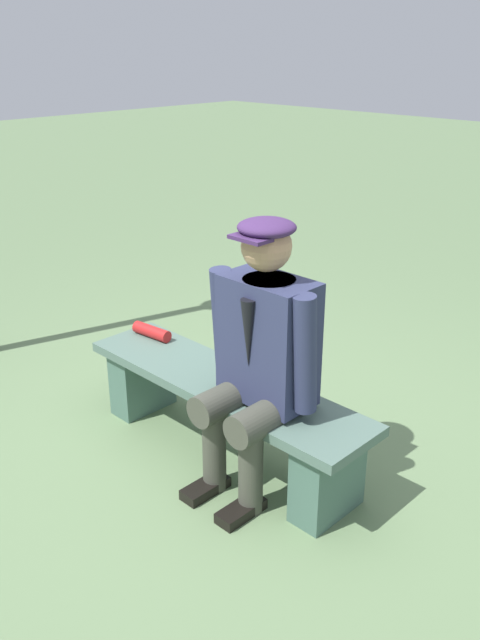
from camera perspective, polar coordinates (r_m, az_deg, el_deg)
ground_plane at (r=3.51m, az=-1.38°, el=-11.19°), size 30.00×30.00×0.00m
bench at (r=3.36m, az=-1.42°, el=-7.27°), size 1.64×0.41×0.42m
seated_man at (r=2.95m, az=1.71°, el=-2.65°), size 0.59×0.53×1.28m
rolled_magazine at (r=3.76m, az=-7.50°, el=-0.98°), size 0.25×0.09×0.07m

